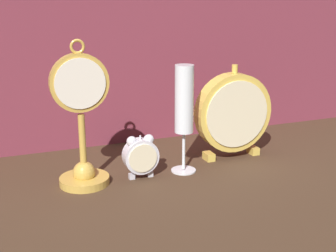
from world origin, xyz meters
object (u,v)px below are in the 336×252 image
object	(u,v)px
pocket_watch_on_stand	(82,130)
mantel_clock_silver	(233,113)
alarm_clock_twin_bell	(141,155)
champagne_flute	(184,107)

from	to	relation	value
pocket_watch_on_stand	mantel_clock_silver	bearing A→B (deg)	5.05
alarm_clock_twin_bell	champagne_flute	size ratio (longest dim) A/B	0.40
champagne_flute	pocket_watch_on_stand	bearing A→B (deg)	177.74
pocket_watch_on_stand	champagne_flute	distance (m)	0.23
champagne_flute	mantel_clock_silver	bearing A→B (deg)	15.83
pocket_watch_on_stand	alarm_clock_twin_bell	distance (m)	0.14
mantel_clock_silver	champagne_flute	world-z (taller)	champagne_flute
pocket_watch_on_stand	mantel_clock_silver	distance (m)	0.37
mantel_clock_silver	alarm_clock_twin_bell	bearing A→B (deg)	-169.96
pocket_watch_on_stand	champagne_flute	size ratio (longest dim) A/B	1.26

